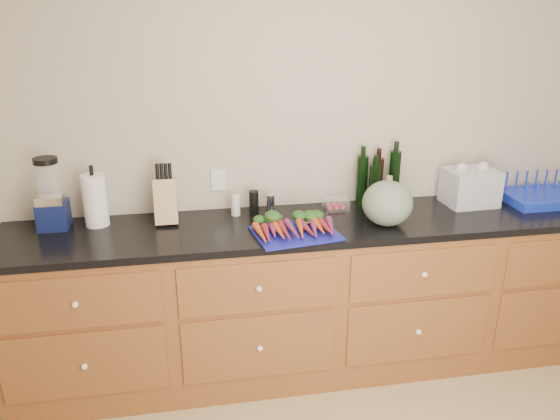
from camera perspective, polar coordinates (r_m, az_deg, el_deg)
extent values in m
cube|color=#C1B5A0|center=(3.28, 3.92, 6.82)|extent=(4.10, 0.05, 2.60)
cube|color=brown|center=(3.30, 4.92, -9.02)|extent=(3.60, 0.60, 0.90)
cube|color=brown|center=(2.87, -20.58, -9.09)|extent=(0.82, 0.01, 0.28)
sphere|color=white|center=(2.86, -20.64, -9.25)|extent=(0.03, 0.03, 0.03)
cube|color=brown|center=(3.06, -19.72, -14.99)|extent=(0.82, 0.01, 0.38)
sphere|color=white|center=(3.04, -19.77, -15.16)|extent=(0.03, 0.03, 0.03)
cube|color=brown|center=(2.83, -2.26, -8.10)|extent=(0.82, 0.01, 0.28)
sphere|color=white|center=(2.82, -2.21, -8.25)|extent=(0.03, 0.03, 0.03)
cube|color=brown|center=(3.02, -2.16, -14.10)|extent=(0.82, 0.01, 0.38)
sphere|color=white|center=(3.01, -2.11, -14.27)|extent=(0.03, 0.03, 0.03)
cube|color=brown|center=(3.07, 14.75, -6.43)|extent=(0.82, 0.01, 0.28)
sphere|color=white|center=(3.05, 14.87, -6.57)|extent=(0.03, 0.03, 0.03)
cube|color=brown|center=(3.24, 14.17, -12.12)|extent=(0.82, 0.01, 0.38)
sphere|color=white|center=(3.23, 14.28, -12.27)|extent=(0.03, 0.03, 0.03)
cube|color=black|center=(3.10, 5.18, -1.44)|extent=(3.64, 0.62, 0.04)
cube|color=#141793|center=(2.90, 1.62, -2.44)|extent=(0.48, 0.39, 0.01)
cone|color=#CA5117|center=(2.84, -2.04, -2.36)|extent=(0.04, 0.20, 0.04)
cone|color=maroon|center=(2.84, -1.40, -2.32)|extent=(0.04, 0.20, 0.04)
cone|color=#7B2655|center=(2.85, -0.77, -2.27)|extent=(0.04, 0.20, 0.04)
cone|color=#CA5117|center=(2.85, -0.14, -2.23)|extent=(0.04, 0.20, 0.04)
cone|color=maroon|center=(2.86, 0.49, -2.19)|extent=(0.04, 0.20, 0.04)
cone|color=#7B2655|center=(2.86, 1.12, -2.14)|extent=(0.04, 0.20, 0.04)
ellipsoid|color=#1D4216|center=(2.98, -0.93, -1.00)|extent=(0.20, 0.12, 0.06)
cone|color=#CA5117|center=(2.87, 2.29, -2.06)|extent=(0.04, 0.20, 0.04)
cone|color=maroon|center=(2.88, 2.91, -2.02)|extent=(0.04, 0.20, 0.04)
cone|color=#7B2655|center=(2.89, 3.53, -1.97)|extent=(0.04, 0.20, 0.04)
cone|color=#CA5117|center=(2.89, 4.15, -1.93)|extent=(0.04, 0.20, 0.04)
cone|color=maroon|center=(2.90, 4.76, -1.89)|extent=(0.04, 0.20, 0.04)
cone|color=#7B2655|center=(2.91, 5.37, -1.84)|extent=(0.04, 0.20, 0.04)
ellipsoid|color=#1D4216|center=(3.02, 3.18, -0.73)|extent=(0.20, 0.12, 0.06)
ellipsoid|color=#596656|center=(3.04, 11.17, 0.70)|extent=(0.28, 0.28, 0.25)
cube|color=#0F1948|center=(3.20, -22.58, -0.50)|extent=(0.15, 0.15, 0.15)
cube|color=silver|center=(3.14, -22.91, 0.96)|extent=(0.14, 0.09, 0.05)
cylinder|color=white|center=(3.14, -23.05, 2.76)|extent=(0.12, 0.12, 0.20)
cylinder|color=black|center=(3.11, -23.34, 4.76)|extent=(0.12, 0.12, 0.03)
cylinder|color=white|center=(3.13, -18.76, 0.96)|extent=(0.13, 0.13, 0.29)
cube|color=tan|center=(3.08, -11.86, 0.93)|extent=(0.12, 0.12, 0.25)
cylinder|color=silver|center=(3.15, -4.67, 0.50)|extent=(0.05, 0.05, 0.12)
cylinder|color=black|center=(3.16, -2.74, 0.79)|extent=(0.06, 0.06, 0.14)
cylinder|color=silver|center=(3.18, -0.99, 0.65)|extent=(0.05, 0.05, 0.11)
cube|color=white|center=(3.25, 5.82, 0.63)|extent=(0.14, 0.12, 0.07)
cylinder|color=black|center=(3.31, 8.54, 3.03)|extent=(0.07, 0.07, 0.30)
cylinder|color=black|center=(3.36, 10.13, 2.99)|extent=(0.07, 0.07, 0.28)
cylinder|color=black|center=(3.38, 11.84, 3.34)|extent=(0.07, 0.07, 0.33)
cylinder|color=black|center=(3.28, 9.87, 2.42)|extent=(0.07, 0.07, 0.26)
cube|color=#162FC2|center=(3.73, 25.48, 1.17)|extent=(0.43, 0.34, 0.05)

